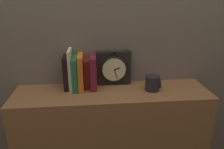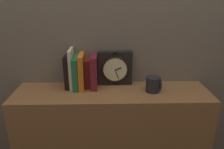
% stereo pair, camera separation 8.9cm
% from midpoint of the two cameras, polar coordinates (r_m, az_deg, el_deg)
% --- Properties ---
extents(wall_back, '(6.00, 0.05, 2.60)m').
position_cam_midpoint_polar(wall_back, '(1.43, -2.60, 17.58)').
color(wall_back, '#756656').
rests_on(wall_back, ground_plane).
extents(bookshelf, '(1.24, 0.32, 0.79)m').
position_cam_midpoint_polar(bookshelf, '(1.59, -1.67, -17.54)').
color(bookshelf, '#936038').
rests_on(bookshelf, ground_plane).
extents(clock, '(0.23, 0.06, 0.24)m').
position_cam_midpoint_polar(clock, '(1.45, -1.31, 1.62)').
color(clock, black).
rests_on(clock, bookshelf).
extents(book_slot0_black, '(0.03, 0.13, 0.21)m').
position_cam_midpoint_polar(book_slot0_black, '(1.43, -13.53, 0.46)').
color(book_slot0_black, black).
rests_on(book_slot0_black, bookshelf).
extents(book_slot1_cream, '(0.02, 0.14, 0.26)m').
position_cam_midpoint_polar(book_slot1_cream, '(1.41, -12.58, 1.23)').
color(book_slot1_cream, beige).
rests_on(book_slot1_cream, bookshelf).
extents(book_slot2_green, '(0.03, 0.16, 0.21)m').
position_cam_midpoint_polar(book_slot2_green, '(1.41, -11.40, 0.23)').
color(book_slot2_green, '#236840').
rests_on(book_slot2_green, bookshelf).
extents(book_slot3_orange, '(0.03, 0.16, 0.22)m').
position_cam_midpoint_polar(book_slot3_orange, '(1.40, -9.95, 0.60)').
color(book_slot3_orange, orange).
rests_on(book_slot3_orange, bookshelf).
extents(book_slot4_maroon, '(0.04, 0.11, 0.19)m').
position_cam_midpoint_polar(book_slot4_maroon, '(1.43, -8.30, 0.27)').
color(book_slot4_maroon, maroon).
rests_on(book_slot4_maroon, bookshelf).
extents(book_slot5_maroon, '(0.04, 0.15, 0.21)m').
position_cam_midpoint_polar(book_slot5_maroon, '(1.41, -6.73, 0.56)').
color(book_slot5_maroon, maroon).
rests_on(book_slot5_maroon, bookshelf).
extents(mug, '(0.09, 0.09, 0.10)m').
position_cam_midpoint_polar(mug, '(1.39, 8.86, -2.33)').
color(mug, '#232328').
rests_on(mug, bookshelf).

